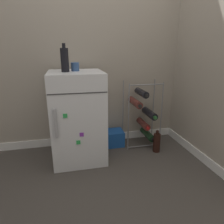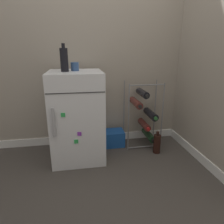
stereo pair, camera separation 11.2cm
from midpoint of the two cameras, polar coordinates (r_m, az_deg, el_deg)
The scene contains 8 objects.
ground_plane at distance 2.01m, azimuth -0.48°, elevation -15.22°, with size 14.00×14.00×0.00m, color #423D38.
wall_back at distance 2.31m, azimuth -4.14°, elevation 21.20°, with size 6.75×0.07×2.50m.
mini_fridge at distance 2.03m, azimuth -11.31°, elevation -1.31°, with size 0.51×0.55×0.89m.
wine_rack at distance 2.33m, azimuth 7.67°, elevation -0.60°, with size 0.40×0.32×0.75m.
soda_box at distance 2.37m, azimuth -1.13°, elevation -7.42°, with size 0.24×0.20×0.18m.
fridge_top_cup at distance 1.97m, azimuth -12.14°, elevation 12.53°, with size 0.08×0.08×0.08m.
fridge_top_bottle at distance 1.90m, azimuth -15.08°, elevation 14.23°, with size 0.07×0.07×0.25m.
loose_bottle_floor at distance 2.26m, azimuth 11.26°, elevation -8.54°, with size 0.08×0.08×0.25m.
Camera 1 is at (-0.42, -1.64, 1.09)m, focal length 32.00 mm.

